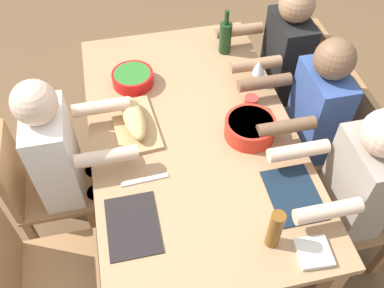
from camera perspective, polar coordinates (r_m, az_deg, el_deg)
ground_plane at (r=2.85m, az=0.00°, el=-8.22°), size 8.00×8.00×0.00m
dining_table at (r=2.31m, az=0.00°, el=0.58°), size 1.82×1.08×0.74m
chair_far_center at (r=2.49m, az=-19.83°, el=-5.41°), size 0.40×0.40×0.85m
diner_far_center at (r=2.29m, az=-16.78°, el=-1.65°), size 0.41×0.53×1.20m
chair_near_left at (r=2.46m, az=22.82°, el=-7.64°), size 0.40×0.40×0.85m
diner_near_left at (r=2.21m, az=20.42°, el=-5.67°), size 0.41×0.53×1.20m
chair_near_right at (r=3.00m, az=14.27°, el=8.00°), size 0.40×0.40×0.85m
diner_near_right at (r=2.80m, az=11.62°, el=10.85°), size 0.41×0.53×1.20m
chair_far_left at (r=2.23m, az=-20.01°, el=-15.83°), size 0.40×0.40×0.85m
chair_near_center at (r=2.70m, az=18.12°, el=0.96°), size 0.40×0.40×0.85m
diner_near_center at (r=2.47m, az=15.53°, el=3.58°), size 0.41×0.53×1.20m
serving_bowl_greens at (r=2.52m, az=-7.96°, el=8.83°), size 0.24×0.24×0.08m
serving_bowl_salad at (r=2.21m, az=7.81°, el=2.26°), size 0.26×0.26×0.10m
cutting_board at (r=2.29m, az=-7.66°, el=2.54°), size 0.42×0.25×0.02m
bread_loaf at (r=2.25m, az=-7.81°, el=3.50°), size 0.33×0.14×0.09m
wine_bottle at (r=2.70m, az=4.50°, el=14.14°), size 0.08×0.08×0.29m
beer_bottle at (r=1.82m, az=11.09°, el=-11.19°), size 0.06×0.06×0.22m
wine_glass at (r=2.47m, az=8.94°, el=10.06°), size 0.08×0.08×0.17m
placemat_near_left at (r=2.06m, az=13.49°, el=-6.64°), size 0.32×0.23×0.01m
placemat_far_left at (r=1.93m, az=-7.95°, el=-10.75°), size 0.32×0.23×0.01m
cup_near_center at (r=2.35m, az=7.91°, el=5.39°), size 0.07×0.07×0.09m
carving_knife at (r=2.06m, az=-6.38°, el=-4.81°), size 0.04×0.23×0.01m
napkin_stack at (r=1.92m, az=16.03°, el=-13.81°), size 0.15×0.15×0.02m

